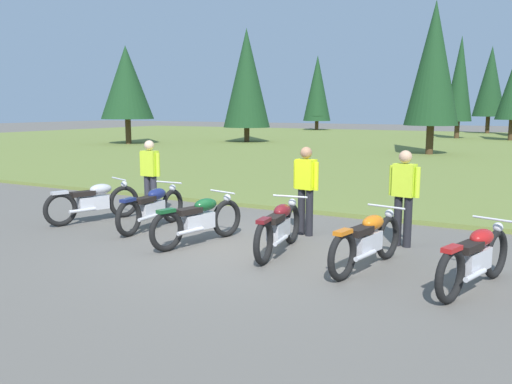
% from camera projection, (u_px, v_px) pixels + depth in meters
% --- Properties ---
extents(ground_plane, '(140.00, 140.00, 0.00)m').
position_uv_depth(ground_plane, '(239.00, 249.00, 9.11)').
color(ground_plane, '#605B54').
extents(grass_moorland, '(80.00, 44.00, 0.10)m').
position_uv_depth(grass_moorland, '(458.00, 148.00, 31.13)').
color(grass_moorland, olive).
rests_on(grass_moorland, ground).
extents(motorcycle_silver, '(0.93, 2.00, 0.88)m').
position_uv_depth(motorcycle_silver, '(94.00, 201.00, 11.24)').
color(motorcycle_silver, black).
rests_on(motorcycle_silver, ground).
extents(motorcycle_navy, '(0.62, 2.10, 0.88)m').
position_uv_depth(motorcycle_navy, '(152.00, 207.00, 10.56)').
color(motorcycle_navy, black).
rests_on(motorcycle_navy, ground).
extents(motorcycle_british_green, '(0.75, 2.06, 0.88)m').
position_uv_depth(motorcycle_british_green, '(199.00, 219.00, 9.40)').
color(motorcycle_british_green, black).
rests_on(motorcycle_british_green, ground).
extents(motorcycle_maroon, '(0.62, 2.10, 0.88)m').
position_uv_depth(motorcycle_maroon, '(279.00, 227.00, 8.79)').
color(motorcycle_maroon, black).
rests_on(motorcycle_maroon, ground).
extents(motorcycle_orange, '(0.67, 2.08, 0.88)m').
position_uv_depth(motorcycle_orange, '(367.00, 240.00, 7.92)').
color(motorcycle_orange, black).
rests_on(motorcycle_orange, ground).
extents(motorcycle_red, '(0.82, 2.04, 0.88)m').
position_uv_depth(motorcycle_red, '(475.00, 257.00, 7.01)').
color(motorcycle_red, black).
rests_on(motorcycle_red, ground).
extents(rider_in_hivis_vest, '(0.55, 0.22, 1.67)m').
position_uv_depth(rider_in_hivis_vest, '(150.00, 173.00, 11.90)').
color(rider_in_hivis_vest, '#2D2D38').
rests_on(rider_in_hivis_vest, ground).
extents(rider_with_back_turned, '(0.54, 0.28, 1.67)m').
position_uv_depth(rider_with_back_turned, '(404.00, 192.00, 9.14)').
color(rider_with_back_turned, black).
rests_on(rider_with_back_turned, ground).
extents(rider_near_row_end, '(0.54, 0.29, 1.67)m').
position_uv_depth(rider_near_row_end, '(306.00, 185.00, 9.96)').
color(rider_near_row_end, black).
rests_on(rider_near_row_end, ground).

